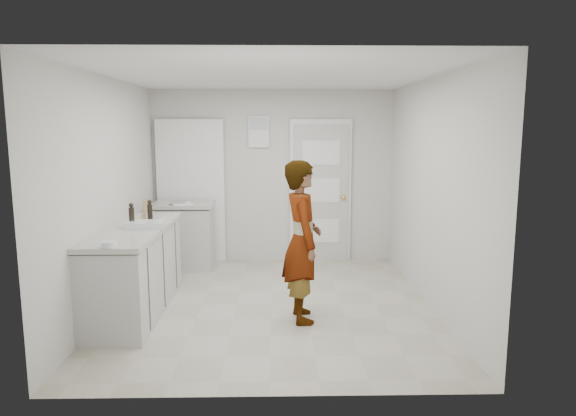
{
  "coord_description": "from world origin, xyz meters",
  "views": [
    {
      "loc": [
        0.07,
        -5.52,
        1.96
      ],
      "look_at": [
        0.19,
        0.4,
        1.03
      ],
      "focal_mm": 32.0,
      "sensor_mm": 36.0,
      "label": 1
    }
  ],
  "objects_px": {
    "cake_mix_box": "(147,207)",
    "baking_dish": "(145,225)",
    "spice_jar": "(143,217)",
    "egg_bowl": "(109,244)",
    "oil_cruet_a": "(150,211)",
    "oil_cruet_b": "(132,216)",
    "person": "(302,241)"
  },
  "relations": [
    {
      "from": "oil_cruet_a",
      "to": "oil_cruet_b",
      "type": "bearing_deg",
      "value": -103.15
    },
    {
      "from": "spice_jar",
      "to": "person",
      "type": "bearing_deg",
      "value": -20.75
    },
    {
      "from": "cake_mix_box",
      "to": "baking_dish",
      "type": "distance_m",
      "value": 0.95
    },
    {
      "from": "cake_mix_box",
      "to": "egg_bowl",
      "type": "bearing_deg",
      "value": -103.68
    },
    {
      "from": "person",
      "to": "spice_jar",
      "type": "height_order",
      "value": "person"
    },
    {
      "from": "cake_mix_box",
      "to": "baking_dish",
      "type": "xyz_separation_m",
      "value": [
        0.21,
        -0.93,
        -0.05
      ]
    },
    {
      "from": "oil_cruet_a",
      "to": "oil_cruet_b",
      "type": "distance_m",
      "value": 0.41
    },
    {
      "from": "oil_cruet_b",
      "to": "spice_jar",
      "type": "bearing_deg",
      "value": 87.56
    },
    {
      "from": "oil_cruet_b",
      "to": "baking_dish",
      "type": "relative_size",
      "value": 0.64
    },
    {
      "from": "oil_cruet_a",
      "to": "egg_bowl",
      "type": "xyz_separation_m",
      "value": [
        -0.04,
        -1.31,
        -0.09
      ]
    },
    {
      "from": "baking_dish",
      "to": "spice_jar",
      "type": "bearing_deg",
      "value": 106.38
    },
    {
      "from": "spice_jar",
      "to": "egg_bowl",
      "type": "distance_m",
      "value": 1.32
    },
    {
      "from": "oil_cruet_a",
      "to": "oil_cruet_b",
      "type": "relative_size",
      "value": 0.91
    },
    {
      "from": "spice_jar",
      "to": "egg_bowl",
      "type": "height_order",
      "value": "spice_jar"
    },
    {
      "from": "baking_dish",
      "to": "egg_bowl",
      "type": "xyz_separation_m",
      "value": [
        -0.1,
        -0.87,
        -0.01
      ]
    },
    {
      "from": "cake_mix_box",
      "to": "oil_cruet_a",
      "type": "relative_size",
      "value": 0.68
    },
    {
      "from": "spice_jar",
      "to": "oil_cruet_a",
      "type": "relative_size",
      "value": 0.32
    },
    {
      "from": "spice_jar",
      "to": "baking_dish",
      "type": "height_order",
      "value": "spice_jar"
    },
    {
      "from": "spice_jar",
      "to": "egg_bowl",
      "type": "xyz_separation_m",
      "value": [
        0.04,
        -1.32,
        -0.01
      ]
    },
    {
      "from": "person",
      "to": "egg_bowl",
      "type": "bearing_deg",
      "value": 103.18
    },
    {
      "from": "cake_mix_box",
      "to": "oil_cruet_b",
      "type": "distance_m",
      "value": 0.89
    },
    {
      "from": "spice_jar",
      "to": "oil_cruet_b",
      "type": "relative_size",
      "value": 0.29
    },
    {
      "from": "cake_mix_box",
      "to": "oil_cruet_b",
      "type": "height_order",
      "value": "oil_cruet_b"
    },
    {
      "from": "oil_cruet_a",
      "to": "oil_cruet_b",
      "type": "height_order",
      "value": "oil_cruet_b"
    },
    {
      "from": "spice_jar",
      "to": "oil_cruet_b",
      "type": "distance_m",
      "value": 0.41
    },
    {
      "from": "cake_mix_box",
      "to": "egg_bowl",
      "type": "height_order",
      "value": "cake_mix_box"
    },
    {
      "from": "cake_mix_box",
      "to": "baking_dish",
      "type": "relative_size",
      "value": 0.4
    },
    {
      "from": "oil_cruet_a",
      "to": "baking_dish",
      "type": "height_order",
      "value": "oil_cruet_a"
    },
    {
      "from": "oil_cruet_b",
      "to": "egg_bowl",
      "type": "bearing_deg",
      "value": -86.66
    },
    {
      "from": "oil_cruet_b",
      "to": "person",
      "type": "bearing_deg",
      "value": -8.47
    },
    {
      "from": "person",
      "to": "spice_jar",
      "type": "bearing_deg",
      "value": 61.8
    },
    {
      "from": "spice_jar",
      "to": "oil_cruet_a",
      "type": "bearing_deg",
      "value": -3.02
    }
  ]
}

